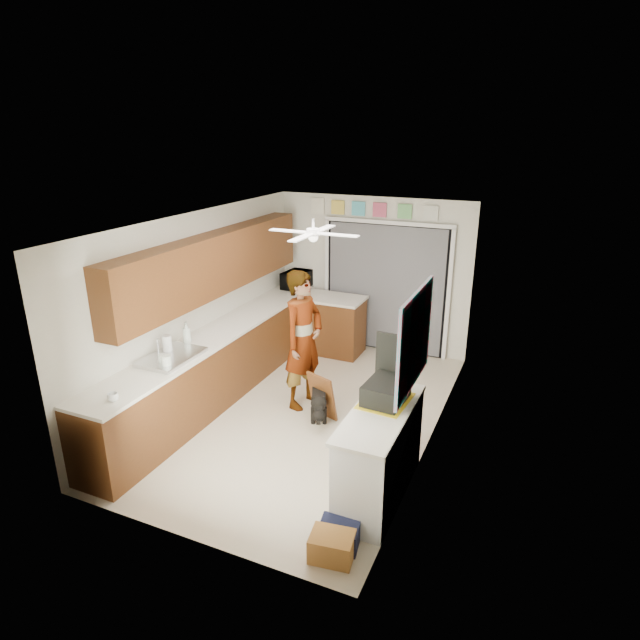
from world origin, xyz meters
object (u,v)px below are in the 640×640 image
(microwave, at_px, (296,280))
(paper_towel_roll, at_px, (167,345))
(suitcase, at_px, (386,391))
(navy_crate, at_px, (339,534))
(dog, at_px, (319,402))
(soap_bottle, at_px, (187,333))
(cup, at_px, (113,397))
(cardboard_box, at_px, (332,546))
(man, at_px, (303,340))

(microwave, xyz_separation_m, paper_towel_roll, (-0.17, -3.15, -0.03))
(suitcase, xyz_separation_m, navy_crate, (-0.07, -1.04, -0.94))
(microwave, height_order, navy_crate, microwave)
(dog, bearing_deg, soap_bottle, 173.05)
(paper_towel_roll, xyz_separation_m, navy_crate, (2.67, -1.12, -0.95))
(suitcase, bearing_deg, cup, -152.10)
(cup, distance_m, suitcase, 2.71)
(cup, xyz_separation_m, suitcase, (2.48, 1.09, 0.06))
(dog, bearing_deg, suitcase, -62.30)
(suitcase, xyz_separation_m, cardboard_box, (-0.07, -1.21, -0.93))
(man, bearing_deg, dog, -116.51)
(microwave, relative_size, soap_bottle, 1.81)
(cardboard_box, bearing_deg, microwave, 119.41)
(microwave, relative_size, navy_crate, 1.49)
(navy_crate, xyz_separation_m, dog, (-1.06, 1.95, 0.12))
(cardboard_box, relative_size, man, 0.20)
(cup, bearing_deg, soap_bottle, 99.51)
(navy_crate, bearing_deg, suitcase, 86.14)
(dog, bearing_deg, man, 118.44)
(cup, xyz_separation_m, navy_crate, (2.41, 0.06, -0.88))
(cup, xyz_separation_m, paper_towel_roll, (-0.27, 1.17, 0.07))
(soap_bottle, height_order, cup, soap_bottle)
(cardboard_box, bearing_deg, navy_crate, 90.00)
(suitcase, height_order, navy_crate, suitcase)
(cup, relative_size, cardboard_box, 0.29)
(cardboard_box, height_order, dog, dog)
(microwave, distance_m, dog, 2.85)
(navy_crate, bearing_deg, microwave, 120.37)
(cup, xyz_separation_m, dog, (1.35, 2.01, -0.75))
(suitcase, bearing_deg, navy_crate, -89.79)
(paper_towel_roll, relative_size, suitcase, 0.48)
(paper_towel_roll, height_order, suitcase, paper_towel_roll)
(soap_bottle, bearing_deg, dog, 16.37)
(navy_crate, height_order, man, man)
(paper_towel_roll, xyz_separation_m, man, (1.28, 1.10, -0.14))
(paper_towel_roll, bearing_deg, soap_bottle, 88.44)
(cup, relative_size, paper_towel_roll, 0.47)
(paper_towel_roll, bearing_deg, microwave, 86.82)
(soap_bottle, bearing_deg, cup, -80.49)
(microwave, xyz_separation_m, cardboard_box, (2.50, -4.43, -0.97))
(soap_bottle, xyz_separation_m, navy_crate, (2.66, -1.48, -0.98))
(man, xyz_separation_m, dog, (0.34, -0.27, -0.69))
(microwave, bearing_deg, cardboard_box, -146.14)
(suitcase, bearing_deg, dog, 145.10)
(microwave, distance_m, cardboard_box, 5.18)
(suitcase, distance_m, cardboard_box, 1.52)
(microwave, relative_size, paper_towel_roll, 2.21)
(soap_bottle, bearing_deg, microwave, 86.61)
(soap_bottle, xyz_separation_m, cup, (0.26, -1.54, -0.10))
(suitcase, relative_size, cardboard_box, 1.31)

